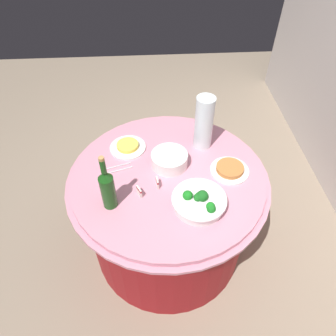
% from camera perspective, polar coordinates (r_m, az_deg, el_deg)
% --- Properties ---
extents(ground_plane, '(6.00, 6.00, 0.00)m').
position_cam_1_polar(ground_plane, '(2.37, 0.00, -13.47)').
color(ground_plane, gray).
extents(buffet_table, '(1.16, 1.16, 0.74)m').
position_cam_1_polar(buffet_table, '(2.06, 0.00, -8.10)').
color(buffet_table, maroon).
rests_on(buffet_table, ground_plane).
extents(broccoli_bowl, '(0.28, 0.28, 0.11)m').
position_cam_1_polar(broccoli_bowl, '(1.61, 5.67, -6.11)').
color(broccoli_bowl, white).
rests_on(broccoli_bowl, buffet_table).
extents(plate_stack, '(0.21, 0.21, 0.08)m').
position_cam_1_polar(plate_stack, '(1.80, 0.25, 1.53)').
color(plate_stack, white).
rests_on(plate_stack, buffet_table).
extents(wine_bottle, '(0.07, 0.07, 0.34)m').
position_cam_1_polar(wine_bottle, '(1.56, -10.95, -3.60)').
color(wine_bottle, '#174815').
rests_on(wine_bottle, buffet_table).
extents(decorative_fruit_vase, '(0.11, 0.11, 0.34)m').
position_cam_1_polar(decorative_fruit_vase, '(1.87, 6.52, 7.93)').
color(decorative_fruit_vase, silver).
rests_on(decorative_fruit_vase, buffet_table).
extents(serving_tongs, '(0.09, 0.17, 0.01)m').
position_cam_1_polar(serving_tongs, '(1.82, -9.28, -0.09)').
color(serving_tongs, silver).
rests_on(serving_tongs, buffet_table).
extents(food_plate_fried_egg, '(0.22, 0.22, 0.03)m').
position_cam_1_polar(food_plate_fried_egg, '(1.94, -7.33, 3.89)').
color(food_plate_fried_egg, white).
rests_on(food_plate_fried_egg, buffet_table).
extents(food_plate_peanuts, '(0.22, 0.22, 0.04)m').
position_cam_1_polar(food_plate_peanuts, '(1.81, 11.17, -0.28)').
color(food_plate_peanuts, white).
rests_on(food_plate_peanuts, buffet_table).
extents(label_placard_front, '(0.05, 0.03, 0.05)m').
position_cam_1_polar(label_placard_front, '(1.66, -5.27, -4.23)').
color(label_placard_front, white).
rests_on(label_placard_front, buffet_table).
extents(label_placard_mid, '(0.05, 0.02, 0.05)m').
position_cam_1_polar(label_placard_mid, '(1.69, -1.97, -2.61)').
color(label_placard_mid, white).
rests_on(label_placard_mid, buffet_table).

